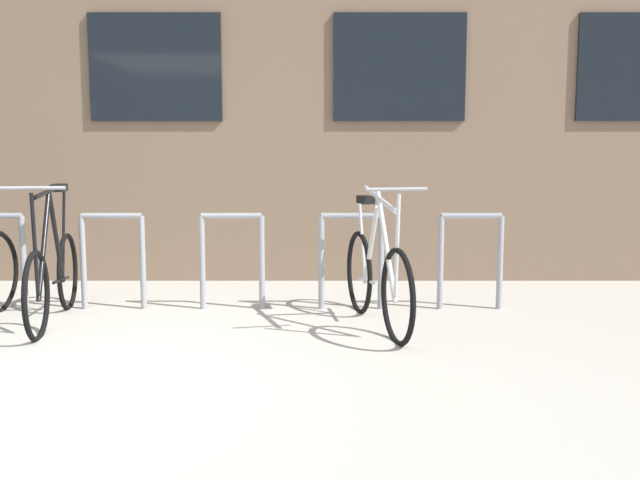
{
  "coord_description": "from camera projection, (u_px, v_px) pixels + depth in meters",
  "views": [
    {
      "loc": [
        1.62,
        -4.17,
        1.35
      ],
      "look_at": [
        1.61,
        1.6,
        0.62
      ],
      "focal_mm": 41.13,
      "sensor_mm": 36.0,
      "label": 1
    }
  ],
  "objects": [
    {
      "name": "bicycle_black",
      "position": [
        55.0,
        274.0,
        5.68
      ],
      "size": [
        0.44,
        1.66,
        1.1
      ],
      "color": "black",
      "rests_on": "ground"
    },
    {
      "name": "bike_rack",
      "position": [
        114.0,
        251.0,
        6.13
      ],
      "size": [
        6.55,
        0.05,
        0.81
      ],
      "color": "gray",
      "rests_on": "ground"
    },
    {
      "name": "bicycle_silver",
      "position": [
        378.0,
        276.0,
        5.56
      ],
      "size": [
        0.51,
        1.67,
        1.1
      ],
      "color": "black",
      "rests_on": "ground"
    },
    {
      "name": "storefront_building",
      "position": [
        212.0,
        41.0,
        10.8
      ],
      "size": [
        28.0,
        7.48,
        5.82
      ],
      "color": "#7A604C",
      "rests_on": "ground"
    },
    {
      "name": "ground_plane",
      "position": [
        47.0,
        379.0,
        4.31
      ],
      "size": [
        42.0,
        42.0,
        0.0
      ],
      "primitive_type": "plane",
      "color": "#B2ADA0"
    }
  ]
}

